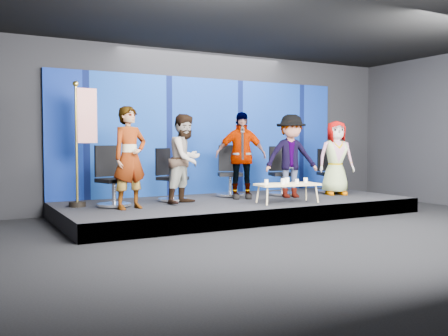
% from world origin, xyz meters
% --- Properties ---
extents(ground, '(10.00, 10.00, 0.00)m').
position_xyz_m(ground, '(0.00, 0.00, 0.00)').
color(ground, black).
rests_on(ground, ground).
extents(room_walls, '(10.02, 8.02, 3.51)m').
position_xyz_m(room_walls, '(0.00, 0.00, 2.43)').
color(room_walls, black).
rests_on(room_walls, ground).
extents(riser, '(7.00, 3.00, 0.30)m').
position_xyz_m(riser, '(0.00, 2.50, 0.15)').
color(riser, black).
rests_on(riser, ground).
extents(backdrop, '(7.00, 0.08, 2.60)m').
position_xyz_m(backdrop, '(0.00, 3.95, 1.60)').
color(backdrop, navy).
rests_on(backdrop, riser).
extents(chair_a, '(0.77, 0.77, 1.11)m').
position_xyz_m(chair_a, '(-2.52, 2.69, 0.66)').
color(chair_a, silver).
rests_on(chair_a, riser).
extents(panelist_a, '(0.75, 0.59, 1.79)m').
position_xyz_m(panelist_a, '(-2.33, 2.21, 1.20)').
color(panelist_a, black).
rests_on(panelist_a, riser).
extents(chair_b, '(0.81, 0.81, 1.05)m').
position_xyz_m(chair_b, '(-1.27, 2.96, 0.64)').
color(chair_b, silver).
rests_on(chair_b, riser).
extents(panelist_b, '(1.04, 0.98, 1.70)m').
position_xyz_m(panelist_b, '(-1.15, 2.47, 1.15)').
color(panelist_b, black).
rests_on(panelist_b, riser).
extents(chair_c, '(0.81, 0.81, 1.10)m').
position_xyz_m(chair_c, '(0.20, 3.18, 0.66)').
color(chair_c, silver).
rests_on(chair_c, riser).
extents(panelist_c, '(1.13, 0.80, 1.78)m').
position_xyz_m(panelist_c, '(0.18, 2.68, 1.19)').
color(panelist_c, black).
rests_on(panelist_c, riser).
extents(chair_d, '(0.75, 0.75, 1.08)m').
position_xyz_m(chair_d, '(1.31, 2.84, 0.65)').
color(chair_d, silver).
rests_on(chair_d, riser).
extents(panelist_d, '(1.26, 0.93, 1.74)m').
position_xyz_m(panelist_d, '(1.21, 2.34, 1.17)').
color(panelist_d, black).
rests_on(panelist_d, riser).
extents(chair_e, '(0.73, 0.73, 1.01)m').
position_xyz_m(chair_e, '(2.61, 2.79, 0.63)').
color(chair_e, silver).
rests_on(chair_e, riser).
extents(panelist_e, '(0.93, 0.77, 1.63)m').
position_xyz_m(panelist_e, '(2.42, 2.33, 1.12)').
color(panelist_e, black).
rests_on(panelist_e, riser).
extents(coffee_table, '(1.27, 0.66, 0.37)m').
position_xyz_m(coffee_table, '(0.59, 1.61, 0.64)').
color(coffee_table, tan).
rests_on(coffee_table, riser).
extents(mug_a, '(0.08, 0.08, 0.09)m').
position_xyz_m(mug_a, '(0.16, 1.68, 0.72)').
color(mug_a, white).
rests_on(mug_a, coffee_table).
extents(mug_b, '(0.09, 0.09, 0.11)m').
position_xyz_m(mug_b, '(0.44, 1.53, 0.73)').
color(mug_b, white).
rests_on(mug_b, coffee_table).
extents(mug_c, '(0.09, 0.09, 0.11)m').
position_xyz_m(mug_c, '(0.65, 1.70, 0.73)').
color(mug_c, white).
rests_on(mug_c, coffee_table).
extents(mug_d, '(0.07, 0.07, 0.08)m').
position_xyz_m(mug_d, '(0.76, 1.53, 0.72)').
color(mug_d, white).
rests_on(mug_d, coffee_table).
extents(mug_e, '(0.08, 0.08, 0.09)m').
position_xyz_m(mug_e, '(1.04, 1.63, 0.72)').
color(mug_e, white).
rests_on(mug_e, coffee_table).
extents(flag_stand, '(0.52, 0.30, 2.26)m').
position_xyz_m(flag_stand, '(-2.97, 2.96, 1.50)').
color(flag_stand, black).
rests_on(flag_stand, riser).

